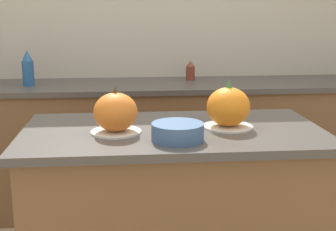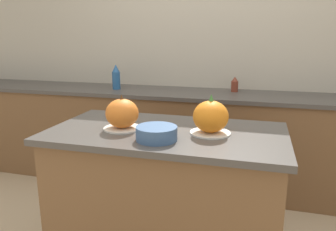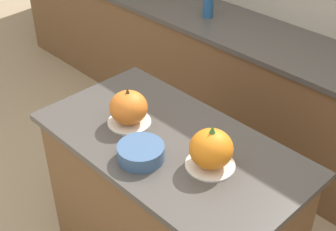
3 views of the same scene
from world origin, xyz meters
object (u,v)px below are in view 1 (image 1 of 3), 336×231
object	(u,v)px
mixing_bowl	(178,132)
bottle_short	(190,71)
bottle_tall	(28,69)
pumpkin_cake_right	(228,108)
pumpkin_cake_left	(116,113)

from	to	relation	value
mixing_bowl	bottle_short	bearing A→B (deg)	80.20
bottle_tall	mixing_bowl	size ratio (longest dim) A/B	1.13
bottle_tall	bottle_short	world-z (taller)	bottle_tall
bottle_short	pumpkin_cake_right	bearing A→B (deg)	-90.92
pumpkin_cake_left	pumpkin_cake_right	world-z (taller)	pumpkin_cake_right
pumpkin_cake_left	bottle_tall	size ratio (longest dim) A/B	0.90
bottle_tall	mixing_bowl	distance (m)	1.63
pumpkin_cake_right	bottle_short	xyz separation A→B (m)	(0.02, 1.36, -0.02)
pumpkin_cake_right	pumpkin_cake_left	bearing A→B (deg)	-174.84
bottle_short	bottle_tall	bearing A→B (deg)	-172.22
pumpkin_cake_right	bottle_tall	bearing A→B (deg)	132.19
pumpkin_cake_right	bottle_tall	size ratio (longest dim) A/B	0.92
pumpkin_cake_left	mixing_bowl	distance (m)	0.29
pumpkin_cake_right	bottle_short	bearing A→B (deg)	89.08
pumpkin_cake_right	mixing_bowl	size ratio (longest dim) A/B	1.05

